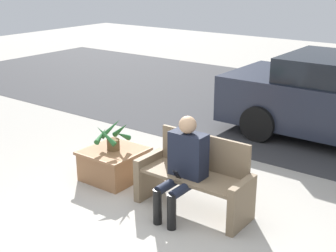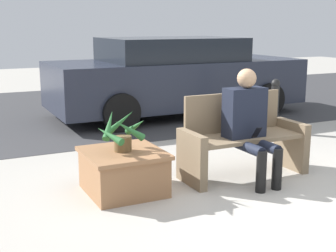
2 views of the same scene
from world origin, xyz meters
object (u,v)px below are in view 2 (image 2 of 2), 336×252
at_px(bench, 242,139).
at_px(person_seated, 249,120).
at_px(potted_plant, 121,133).
at_px(planter_box, 123,170).
at_px(parked_car, 175,77).
at_px(bollard_post, 275,104).

relative_size(bench, person_seated, 1.18).
relative_size(person_seated, potted_plant, 2.51).
xyz_separation_m(bench, planter_box, (-1.38, 0.05, -0.18)).
distance_m(planter_box, potted_plant, 0.38).
xyz_separation_m(planter_box, parked_car, (2.32, 3.45, 0.48)).
bearing_deg(planter_box, bench, -2.25).
height_order(person_seated, potted_plant, person_seated).
bearing_deg(parked_car, planter_box, -123.98).
xyz_separation_m(parked_car, bollard_post, (0.72, -1.98, -0.27)).
bearing_deg(bollard_post, planter_box, -154.20).
distance_m(potted_plant, bollard_post, 3.40).
height_order(bench, parked_car, parked_car).
bearing_deg(parked_car, potted_plant, -124.14).
bearing_deg(planter_box, potted_plant, 162.52).
xyz_separation_m(person_seated, planter_box, (-1.33, 0.23, -0.43)).
bearing_deg(person_seated, bollard_post, 44.91).
bearing_deg(person_seated, parked_car, 74.95).
bearing_deg(parked_car, bench, -105.15).
xyz_separation_m(planter_box, potted_plant, (-0.01, 0.00, 0.38)).
relative_size(person_seated, bollard_post, 1.44).
bearing_deg(potted_plant, bench, -2.38).
xyz_separation_m(potted_plant, parked_car, (2.34, 3.44, 0.09)).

